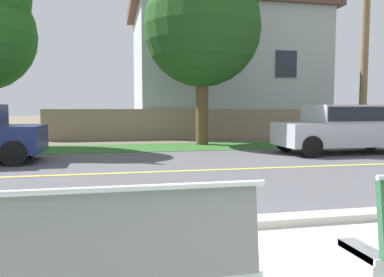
{
  "coord_description": "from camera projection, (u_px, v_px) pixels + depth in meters",
  "views": [
    {
      "loc": [
        -1.27,
        -1.88,
        1.43
      ],
      "look_at": [
        -0.15,
        3.42,
        1.0
      ],
      "focal_mm": 35.42,
      "sensor_mm": 36.0,
      "label": 1
    }
  ],
  "objects": [
    {
      "name": "ground_plane",
      "position": [
        162.0,
        163.0,
        10.02
      ],
      "size": [
        140.0,
        140.0,
        0.0
      ],
      "primitive_type": "plane",
      "color": "#665B4C"
    },
    {
      "name": "curb_edge",
      "position": [
        223.0,
        224.0,
        4.5
      ],
      "size": [
        44.0,
        0.3,
        0.11
      ],
      "primitive_type": "cube",
      "color": "#ADA89E",
      "rests_on": "ground_plane"
    },
    {
      "name": "street_asphalt",
      "position": [
        170.0,
        172.0,
        8.55
      ],
      "size": [
        52.0,
        8.0,
        0.01
      ],
      "primitive_type": "cube",
      "color": "#515156",
      "rests_on": "ground_plane"
    },
    {
      "name": "road_centre_line",
      "position": [
        170.0,
        171.0,
        8.55
      ],
      "size": [
        48.0,
        0.14,
        0.01
      ],
      "primitive_type": "cube",
      "color": "#E0CC4C",
      "rests_on": "ground_plane"
    },
    {
      "name": "far_verge_grass",
      "position": [
        148.0,
        148.0,
        13.75
      ],
      "size": [
        48.0,
        2.8,
        0.02
      ],
      "primitive_type": "cube",
      "color": "#2D6026",
      "rests_on": "ground_plane"
    },
    {
      "name": "bench_left",
      "position": [
        96.0,
        273.0,
        2.23
      ],
      "size": [
        1.98,
        0.48,
        1.01
      ],
      "color": "silver",
      "rests_on": "ground_plane"
    },
    {
      "name": "car_silver_far",
      "position": [
        344.0,
        126.0,
        12.06
      ],
      "size": [
        4.3,
        1.86,
        1.54
      ],
      "color": "#B2B5BC",
      "rests_on": "ground_plane"
    },
    {
      "name": "shade_tree_left",
      "position": [
        206.0,
        19.0,
        14.47
      ],
      "size": [
        4.52,
        4.52,
        7.46
      ],
      "color": "brown",
      "rests_on": "ground_plane"
    },
    {
      "name": "garden_wall",
      "position": [
        188.0,
        124.0,
        17.81
      ],
      "size": [
        13.0,
        0.36,
        1.4
      ],
      "primitive_type": "cube",
      "color": "gray",
      "rests_on": "ground_plane"
    },
    {
      "name": "house_across_street",
      "position": [
        224.0,
        69.0,
        21.26
      ],
      "size": [
        10.5,
        6.91,
        7.15
      ],
      "color": "#A3ADB2",
      "rests_on": "ground_plane"
    }
  ]
}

